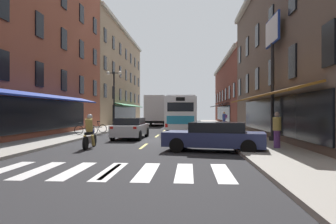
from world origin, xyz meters
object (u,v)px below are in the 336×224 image
(billboard_sign, at_px, (272,48))
(sedan_mid, at_px, (162,118))
(pedestrian_near, at_px, (224,119))
(sedan_far, at_px, (131,128))
(bicycle_mid, at_px, (86,130))
(street_lamp_twin, at_px, (114,97))
(box_truck, at_px, (157,110))
(bicycle_near, at_px, (96,128))
(sedan_near, at_px, (215,136))
(transit_bus, at_px, (183,113))
(motorcycle_rider, at_px, (90,134))
(pedestrian_mid, at_px, (277,130))

(billboard_sign, xyz_separation_m, sedan_mid, (-9.03, 30.04, -4.68))
(pedestrian_near, bearing_deg, billboard_sign, -153.77)
(sedan_far, relative_size, bicycle_mid, 2.58)
(sedan_far, distance_m, pedestrian_near, 15.59)
(bicycle_mid, xyz_separation_m, street_lamp_twin, (0.32, 6.64, 2.62))
(box_truck, distance_m, pedestrian_near, 9.69)
(bicycle_near, xyz_separation_m, street_lamp_twin, (0.20, 4.72, 2.62))
(box_truck, bearing_deg, billboard_sign, -67.17)
(sedan_near, bearing_deg, pedestrian_near, 82.21)
(transit_bus, height_order, pedestrian_near, transit_bus)
(bicycle_mid, height_order, pedestrian_near, pedestrian_near)
(transit_bus, bearing_deg, sedan_mid, 101.40)
(sedan_mid, bearing_deg, motorcycle_rider, -90.82)
(transit_bus, distance_m, sedan_mid, 18.78)
(bicycle_near, relative_size, street_lamp_twin, 0.32)
(sedan_mid, distance_m, sedan_far, 27.93)
(sedan_far, relative_size, motorcycle_rider, 2.13)
(sedan_far, relative_size, street_lamp_twin, 0.82)
(billboard_sign, height_order, bicycle_near, billboard_sign)
(billboard_sign, xyz_separation_m, bicycle_mid, (-12.01, 3.36, -4.91))
(sedan_near, bearing_deg, sedan_mid, 99.12)
(bicycle_mid, xyz_separation_m, pedestrian_mid, (11.25, -6.91, 0.47))
(sedan_far, bearing_deg, sedan_near, -50.47)
(pedestrian_near, bearing_deg, sedan_mid, 52.53)
(sedan_mid, distance_m, bicycle_near, 24.93)
(bicycle_near, height_order, street_lamp_twin, street_lamp_twin)
(billboard_sign, distance_m, street_lamp_twin, 15.56)
(box_truck, height_order, bicycle_near, box_truck)
(sedan_far, xyz_separation_m, street_lamp_twin, (-3.13, 7.88, 2.42))
(sedan_far, bearing_deg, motorcycle_rider, -99.99)
(billboard_sign, bearing_deg, bicycle_near, 156.06)
(motorcycle_rider, xyz_separation_m, bicycle_mid, (-2.51, 6.59, -0.21))
(transit_bus, distance_m, pedestrian_near, 6.03)
(sedan_mid, distance_m, motorcycle_rider, 33.28)
(transit_bus, xyz_separation_m, box_truck, (-3.56, 9.44, 0.31))
(box_truck, bearing_deg, pedestrian_mid, -71.75)
(box_truck, xyz_separation_m, sedan_mid, (-0.15, 8.95, -1.22))
(bicycle_near, relative_size, bicycle_mid, 1.00)
(transit_bus, relative_size, sedan_near, 2.46)
(transit_bus, bearing_deg, bicycle_mid, -128.87)
(sedan_mid, bearing_deg, bicycle_mid, -96.37)
(box_truck, distance_m, motorcycle_rider, 24.37)
(sedan_mid, height_order, bicycle_mid, sedan_mid)
(sedan_mid, distance_m, pedestrian_near, 16.50)
(pedestrian_mid, bearing_deg, box_truck, 164.61)
(street_lamp_twin, bearing_deg, bicycle_near, -92.46)
(transit_bus, relative_size, pedestrian_near, 7.02)
(transit_bus, relative_size, bicycle_mid, 6.67)
(street_lamp_twin, bearing_deg, motorcycle_rider, -80.61)
(transit_bus, bearing_deg, bicycle_near, -135.87)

